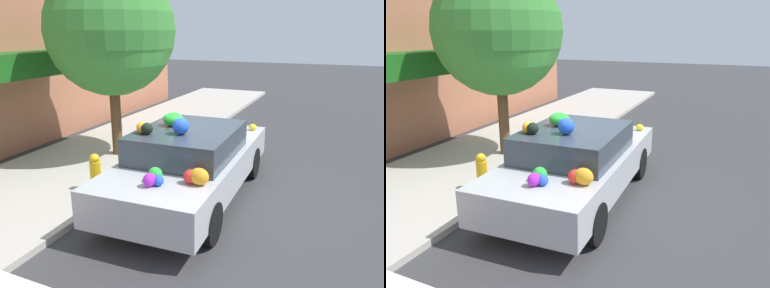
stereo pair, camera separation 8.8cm
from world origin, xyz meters
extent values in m
plane|color=#38383A|center=(0.00, 0.00, 0.00)|extent=(60.00, 60.00, 0.00)
cube|color=#B2ADA3|center=(0.00, 2.70, 0.05)|extent=(24.00, 3.20, 0.11)
cylinder|color=brown|center=(1.34, 2.34, 1.02)|extent=(0.24, 0.24, 1.83)
sphere|color=#388433|center=(1.34, 2.34, 2.93)|extent=(2.83, 2.83, 2.83)
cylinder|color=gold|center=(-0.62, 1.50, 0.38)|extent=(0.20, 0.20, 0.55)
sphere|color=gold|center=(-0.62, 1.50, 0.72)|extent=(0.18, 0.18, 0.18)
cube|color=#B7BABF|center=(0.00, -0.14, 0.59)|extent=(4.41, 1.88, 0.56)
cube|color=#333D47|center=(-0.17, -0.15, 1.10)|extent=(2.01, 1.61, 0.46)
cylinder|color=black|center=(1.33, 0.70, 0.31)|extent=(0.63, 0.20, 0.63)
cylinder|color=black|center=(1.38, -0.92, 0.31)|extent=(0.63, 0.20, 0.63)
cylinder|color=black|center=(-1.38, 0.63, 0.31)|extent=(0.63, 0.20, 0.63)
cylinder|color=black|center=(-1.33, -0.99, 0.31)|extent=(0.63, 0.20, 0.63)
sphere|color=orange|center=(-0.72, 0.42, 1.43)|extent=(0.26, 0.26, 0.19)
sphere|color=black|center=(-0.76, 0.31, 1.43)|extent=(0.23, 0.23, 0.19)
ellipsoid|color=white|center=(1.42, -0.16, 0.98)|extent=(0.31, 0.36, 0.20)
sphere|color=green|center=(-1.47, -0.20, 0.98)|extent=(0.30, 0.30, 0.21)
sphere|color=red|center=(-1.34, -0.68, 0.98)|extent=(0.22, 0.22, 0.20)
ellipsoid|color=orange|center=(-1.33, -0.81, 1.00)|extent=(0.26, 0.32, 0.24)
sphere|color=blue|center=(-1.58, -0.31, 0.95)|extent=(0.19, 0.19, 0.16)
ellipsoid|color=#AF26C3|center=(-1.65, -0.21, 0.97)|extent=(0.24, 0.21, 0.19)
sphere|color=red|center=(1.05, -0.49, 1.04)|extent=(0.44, 0.44, 0.33)
ellipsoid|color=green|center=(-0.08, 0.18, 1.45)|extent=(0.50, 0.50, 0.23)
sphere|color=blue|center=(-0.54, -0.18, 1.47)|extent=(0.30, 0.30, 0.27)
ellipsoid|color=orange|center=(1.96, -0.36, 0.95)|extent=(0.19, 0.15, 0.14)
ellipsoid|color=yellow|center=(1.85, -0.77, 0.94)|extent=(0.20, 0.21, 0.14)
camera|label=1|loc=(-5.79, -2.59, 2.93)|focal=35.00mm
camera|label=2|loc=(-5.76, -2.67, 2.93)|focal=35.00mm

